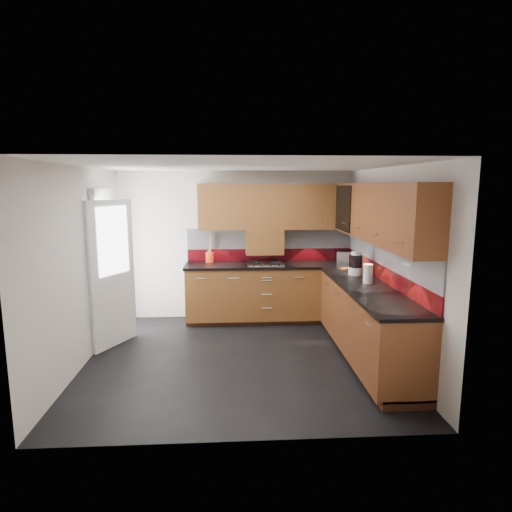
{
  "coord_description": "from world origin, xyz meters",
  "views": [
    {
      "loc": [
        -0.09,
        -5.16,
        2.17
      ],
      "look_at": [
        0.25,
        0.65,
        1.21
      ],
      "focal_mm": 30.0,
      "sensor_mm": 36.0,
      "label": 1
    }
  ],
  "objects": [
    {
      "name": "toaster",
      "position": [
        1.75,
        1.54,
        1.03
      ],
      "size": [
        0.29,
        0.23,
        0.18
      ],
      "color": "silver",
      "rests_on": "countertop"
    },
    {
      "name": "base_cabinets",
      "position": [
        1.07,
        0.72,
        0.44
      ],
      "size": [
        2.7,
        3.2,
        0.95
      ],
      "color": "brown",
      "rests_on": "room"
    },
    {
      "name": "extractor_hood",
      "position": [
        0.45,
        1.64,
        1.28
      ],
      "size": [
        0.6,
        0.33,
        0.4
      ],
      "primitive_type": "cube",
      "color": "brown",
      "rests_on": "room"
    },
    {
      "name": "countertop",
      "position": [
        1.05,
        0.7,
        0.92
      ],
      "size": [
        2.72,
        3.22,
        0.04
      ],
      "color": "black",
      "rests_on": "base_cabinets"
    },
    {
      "name": "gas_hob",
      "position": [
        0.45,
        1.47,
        0.95
      ],
      "size": [
        0.57,
        0.5,
        0.04
      ],
      "color": "silver",
      "rests_on": "countertop"
    },
    {
      "name": "backsplash",
      "position": [
        1.28,
        0.93,
        1.21
      ],
      "size": [
        2.7,
        3.2,
        0.54
      ],
      "color": "maroon",
      "rests_on": "countertop"
    },
    {
      "name": "utensil_pot",
      "position": [
        -0.44,
        1.7,
        1.04
      ],
      "size": [
        0.13,
        0.13,
        0.46
      ],
      "color": "red",
      "rests_on": "countertop"
    },
    {
      "name": "food_processor",
      "position": [
        1.64,
        0.59,
        1.09
      ],
      "size": [
        0.2,
        0.2,
        0.33
      ],
      "color": "white",
      "rests_on": "countertop"
    },
    {
      "name": "orange_cloth",
      "position": [
        1.61,
        1.0,
        0.95
      ],
      "size": [
        0.16,
        0.15,
        0.01
      ],
      "primitive_type": "cube",
      "rotation": [
        0.0,
        0.0,
        0.41
      ],
      "color": "orange",
      "rests_on": "countertop"
    },
    {
      "name": "back_door",
      "position": [
        -1.78,
        0.75,
        1.03
      ],
      "size": [
        0.42,
        1.19,
        2.04
      ],
      "color": "white",
      "rests_on": "room"
    },
    {
      "name": "upper_cabinets",
      "position": [
        1.23,
        0.78,
        1.84
      ],
      "size": [
        2.5,
        3.2,
        0.72
      ],
      "color": "brown",
      "rests_on": "room"
    },
    {
      "name": "paper_towel",
      "position": [
        1.64,
        0.05,
        1.06
      ],
      "size": [
        0.13,
        0.13,
        0.25
      ],
      "primitive_type": "cylinder",
      "rotation": [
        0.0,
        0.0,
        -0.1
      ],
      "color": "white",
      "rests_on": "countertop"
    },
    {
      "name": "glass_cabinet",
      "position": [
        1.71,
        1.07,
        1.87
      ],
      "size": [
        0.32,
        0.8,
        0.66
      ],
      "color": "black",
      "rests_on": "room"
    },
    {
      "name": "room",
      "position": [
        0.0,
        0.0,
        1.5
      ],
      "size": [
        4.0,
        3.8,
        2.64
      ],
      "color": "black"
    }
  ]
}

